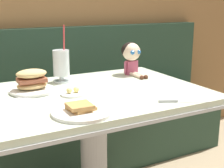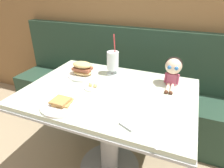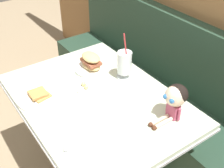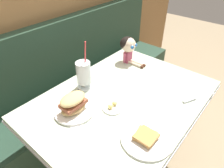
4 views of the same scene
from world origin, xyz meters
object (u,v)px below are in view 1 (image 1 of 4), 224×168
(milkshake_glass, at_px, (61,64))
(butter_knife, at_px, (176,101))
(butter_saucer, at_px, (73,93))
(toast_plate, at_px, (82,111))
(seated_doll, at_px, (131,54))
(sandwich_plate, at_px, (32,83))

(milkshake_glass, height_order, butter_knife, milkshake_glass)
(milkshake_glass, relative_size, butter_knife, 1.43)
(milkshake_glass, bearing_deg, butter_saucer, -97.92)
(toast_plate, relative_size, milkshake_glass, 0.79)
(seated_doll, bearing_deg, butter_saucer, -152.37)
(butter_saucer, height_order, butter_knife, butter_saucer)
(butter_knife, bearing_deg, milkshake_glass, 119.50)
(milkshake_glass, bearing_deg, butter_knife, -60.50)
(toast_plate, xyz_separation_m, sandwich_plate, (-0.10, 0.40, 0.03))
(sandwich_plate, bearing_deg, milkshake_glass, 31.75)
(butter_saucer, relative_size, seated_doll, 0.55)
(milkshake_glass, distance_m, butter_knife, 0.68)
(milkshake_glass, relative_size, seated_doll, 1.45)
(sandwich_plate, height_order, butter_knife, sandwich_plate)
(milkshake_glass, xyz_separation_m, butter_knife, (0.33, -0.58, -0.10))
(butter_knife, relative_size, seated_doll, 1.01)
(butter_saucer, bearing_deg, milkshake_glass, 82.08)
(sandwich_plate, bearing_deg, butter_knife, -41.30)
(butter_knife, bearing_deg, butter_saucer, 138.96)
(toast_plate, distance_m, butter_knife, 0.43)
(butter_saucer, relative_size, butter_knife, 0.55)
(seated_doll, bearing_deg, toast_plate, -136.63)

